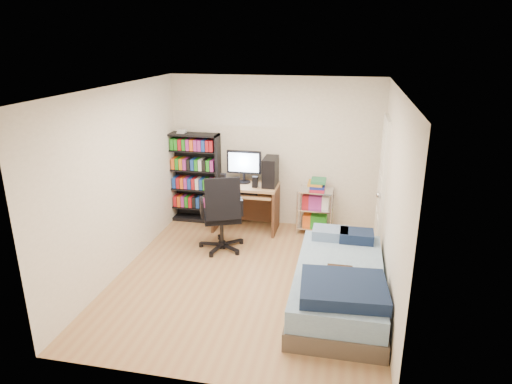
% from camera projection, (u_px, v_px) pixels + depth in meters
% --- Properties ---
extents(room, '(3.58, 4.08, 2.58)m').
position_uv_depth(room, '(248.00, 190.00, 5.72)').
color(room, tan).
rests_on(room, ground).
extents(media_shelf, '(0.87, 0.29, 1.61)m').
position_uv_depth(media_shelf, '(195.00, 177.00, 7.83)').
color(media_shelf, black).
rests_on(media_shelf, room).
extents(computer_desk, '(1.05, 0.61, 1.32)m').
position_uv_depth(computer_desk, '(253.00, 188.00, 7.49)').
color(computer_desk, tan).
rests_on(computer_desk, room).
extents(office_chair, '(0.92, 0.92, 1.19)m').
position_uv_depth(office_chair, '(222.00, 226.00, 6.83)').
color(office_chair, black).
rests_on(office_chair, room).
extents(wire_cart, '(0.58, 0.43, 0.91)m').
position_uv_depth(wire_cart, '(316.00, 198.00, 7.39)').
color(wire_cart, silver).
rests_on(wire_cart, room).
extents(bed, '(1.06, 2.12, 0.61)m').
position_uv_depth(bed, '(339.00, 284.00, 5.45)').
color(bed, '#50463C').
rests_on(bed, room).
extents(door, '(0.12, 0.80, 2.00)m').
position_uv_depth(door, '(382.00, 185.00, 6.72)').
color(door, white).
rests_on(door, room).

